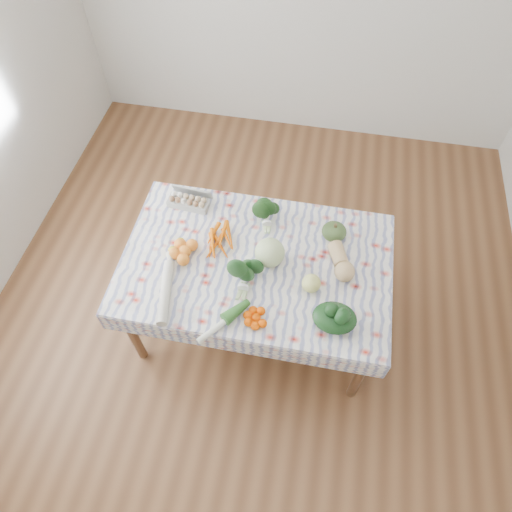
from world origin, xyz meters
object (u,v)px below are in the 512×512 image
egg_carton (188,202)px  cabbage (270,253)px  dining_table (256,269)px  kabocha_squash (334,232)px  butternut_squash (341,261)px  grapefruit (311,283)px

egg_carton → cabbage: size_ratio=1.49×
dining_table → kabocha_squash: (0.45, 0.28, 0.13)m
butternut_squash → kabocha_squash: bearing=84.6°
kabocha_squash → grapefruit: grapefruit is taller
dining_table → cabbage: size_ratio=8.77×
egg_carton → dining_table: bearing=-29.6°
egg_carton → butternut_squash: bearing=-11.5°
kabocha_squash → butternut_squash: butternut_squash is taller
cabbage → egg_carton: bearing=150.7°
egg_carton → grapefruit: grapefruit is taller
dining_table → egg_carton: bearing=145.8°
egg_carton → grapefruit: (0.88, -0.49, 0.02)m
egg_carton → kabocha_squash: bearing=0.1°
dining_table → kabocha_squash: kabocha_squash is taller
egg_carton → grapefruit: 1.00m
cabbage → butternut_squash: cabbage is taller
kabocha_squash → dining_table: bearing=-147.9°
grapefruit → dining_table: bearing=160.0°
kabocha_squash → butternut_squash: bearing=-74.4°
kabocha_squash → grapefruit: 0.42m
grapefruit → cabbage: bearing=151.8°
butternut_squash → grapefruit: (-0.16, -0.19, -0.00)m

